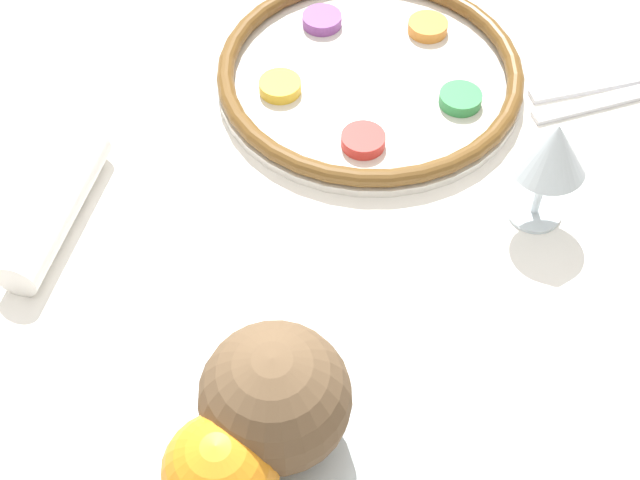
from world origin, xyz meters
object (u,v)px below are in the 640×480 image
wine_glass (552,150)px  orange_fruit (221,472)px  fruit_stand (240,480)px  napkin_roll (56,208)px  coconut (275,398)px  seder_plate (370,74)px

wine_glass → orange_fruit: size_ratio=1.63×
fruit_stand → orange_fruit: bearing=-11.6°
napkin_roll → orange_fruit: bearing=36.4°
wine_glass → napkin_roll: wine_glass is taller
coconut → napkin_roll: 0.41m
seder_plate → napkin_roll: (0.24, -0.31, 0.01)m
seder_plate → coconut: bearing=-4.2°
wine_glass → napkin_roll: 0.50m
napkin_roll → coconut: bearing=44.6°
seder_plate → orange_fruit: bearing=-6.8°
fruit_stand → coconut: coconut is taller
coconut → napkin_roll: (-0.27, -0.27, -0.16)m
orange_fruit → coconut: (-0.05, 0.03, 0.01)m
coconut → seder_plate: bearing=175.8°
seder_plate → coconut: size_ratio=3.40×
wine_glass → fruit_stand: size_ratio=0.67×
seder_plate → wine_glass: wine_glass is taller
seder_plate → wine_glass: 0.27m
wine_glass → orange_fruit: 0.46m
fruit_stand → napkin_roll: size_ratio=0.97×
fruit_stand → seder_plate: bearing=173.4°
wine_glass → fruit_stand: (0.36, -0.25, 0.00)m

